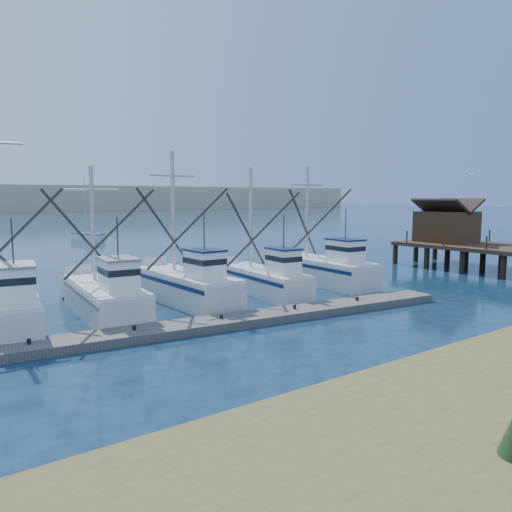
{
  "coord_description": "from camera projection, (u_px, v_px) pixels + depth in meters",
  "views": [
    {
      "loc": [
        -16.73,
        -12.92,
        5.89
      ],
      "look_at": [
        -1.55,
        8.0,
        2.78
      ],
      "focal_mm": 35.0,
      "sensor_mm": 36.0,
      "label": 1
    }
  ],
  "objects": [
    {
      "name": "timber_pier",
      "position": [
        486.0,
        238.0,
        39.86
      ],
      "size": [
        7.0,
        20.0,
        8.0
      ],
      "color": "black",
      "rests_on": "ground"
    },
    {
      "name": "flying_gull",
      "position": [
        469.0,
        174.0,
        34.09
      ],
      "size": [
        0.97,
        0.18,
        0.18
      ],
      "color": "white",
      "rests_on": "ground"
    },
    {
      "name": "ground",
      "position": [
        398.0,
        338.0,
        20.84
      ],
      "size": [
        500.0,
        500.0,
        0.0
      ],
      "primitive_type": "plane",
      "color": "#0C2136",
      "rests_on": "ground"
    },
    {
      "name": "sailboat_near",
      "position": [
        87.0,
        237.0,
        65.91
      ],
      "size": [
        2.96,
        5.64,
        8.1
      ],
      "rotation": [
        0.0,
        0.0,
        0.25
      ],
      "color": "silver",
      "rests_on": "ground"
    },
    {
      "name": "floating_dock",
      "position": [
        201.0,
        325.0,
        22.17
      ],
      "size": [
        27.47,
        4.92,
        0.37
      ],
      "primitive_type": "cube",
      "rotation": [
        0.0,
        0.0,
        -0.11
      ],
      "color": "#5B5651",
      "rests_on": "ground"
    },
    {
      "name": "trawler_fleet",
      "position": [
        156.0,
        290.0,
        26.37
      ],
      "size": [
        27.81,
        9.76,
        10.12
      ],
      "color": "silver",
      "rests_on": "ground"
    }
  ]
}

